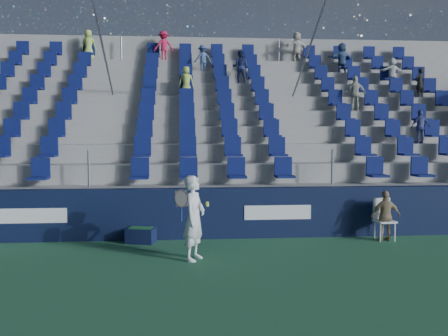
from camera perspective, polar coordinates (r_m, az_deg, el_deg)
The scene contains 7 objects.
ground at distance 8.99m, azimuth 0.27°, elevation -12.15°, with size 70.00×70.00×0.00m, color #2B6540.
sponsor_wall at distance 11.93m, azimuth -1.09°, elevation -5.17°, with size 24.00×0.32×1.20m.
grandstand at distance 16.87m, azimuth -2.27°, elevation 2.77°, with size 24.00×8.17×6.63m.
tennis_player at distance 9.86m, azimuth -3.43°, elevation -5.71°, with size 0.71×0.72×1.67m.
line_judge_chair at distance 12.36m, azimuth 17.73°, elevation -5.25°, with size 0.47×0.48×0.97m.
line_judge at distance 12.22m, azimuth 18.00°, elevation -5.22°, with size 0.68×0.28×1.17m, color tan.
ball_bin at distance 11.62m, azimuth -9.47°, elevation -7.51°, with size 0.71×0.56×0.35m.
Camera 1 is at (-0.78, -8.60, 2.50)m, focal length 40.00 mm.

